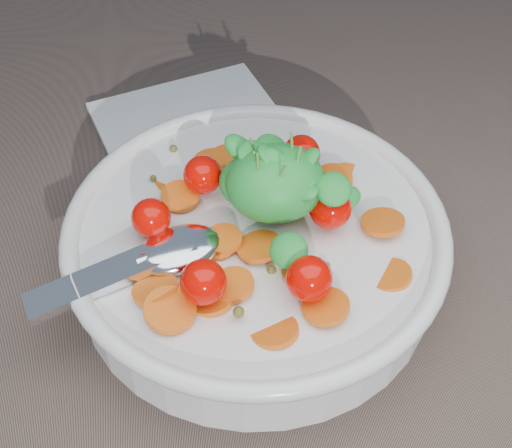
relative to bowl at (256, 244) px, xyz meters
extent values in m
plane|color=#705C50|center=(-0.01, -0.02, -0.04)|extent=(6.00, 6.00, 0.00)
cylinder|color=silver|center=(0.00, 0.00, -0.01)|extent=(0.29, 0.29, 0.06)
torus|color=silver|center=(0.00, 0.00, 0.02)|extent=(0.31, 0.31, 0.02)
cylinder|color=silver|center=(0.00, 0.00, -0.03)|extent=(0.15, 0.15, 0.01)
cylinder|color=brown|center=(0.00, 0.00, -0.01)|extent=(0.26, 0.26, 0.04)
cylinder|color=orange|center=(0.00, -0.10, 0.02)|extent=(0.05, 0.05, 0.02)
cylinder|color=orange|center=(0.09, 0.04, 0.02)|extent=(0.04, 0.04, 0.01)
cylinder|color=orange|center=(-0.03, 0.08, 0.02)|extent=(0.04, 0.04, 0.01)
cylinder|color=orange|center=(0.10, -0.01, 0.03)|extent=(0.04, 0.04, 0.01)
cylinder|color=orange|center=(0.03, -0.05, 0.02)|extent=(0.04, 0.04, 0.01)
cylinder|color=orange|center=(0.04, -0.09, 0.03)|extent=(0.04, 0.04, 0.01)
cylinder|color=orange|center=(-0.06, 0.04, 0.03)|extent=(0.04, 0.04, 0.01)
cylinder|color=orange|center=(0.02, -0.04, 0.02)|extent=(0.05, 0.05, 0.01)
cylinder|color=orange|center=(-0.06, 0.06, 0.02)|extent=(0.05, 0.05, 0.01)
cylinder|color=orange|center=(-0.04, -0.06, 0.02)|extent=(0.04, 0.04, 0.02)
cylinder|color=orange|center=(-0.03, -0.06, 0.02)|extent=(0.05, 0.05, 0.01)
cylinder|color=orange|center=(0.03, 0.04, 0.02)|extent=(0.03, 0.03, 0.01)
cylinder|color=orange|center=(-0.02, 0.08, 0.02)|extent=(0.04, 0.04, 0.01)
cylinder|color=orange|center=(-0.03, 0.06, 0.02)|extent=(0.04, 0.04, 0.02)
cylinder|color=orange|center=(0.07, 0.04, 0.02)|extent=(0.04, 0.04, 0.01)
cylinder|color=orange|center=(0.04, 0.07, 0.02)|extent=(0.04, 0.04, 0.02)
cylinder|color=orange|center=(-0.08, -0.06, 0.03)|extent=(0.04, 0.04, 0.02)
cylinder|color=orange|center=(0.09, -0.06, 0.02)|extent=(0.03, 0.04, 0.02)
cylinder|color=orange|center=(-0.03, -0.01, 0.03)|extent=(0.04, 0.04, 0.01)
cylinder|color=orange|center=(0.07, 0.04, 0.02)|extent=(0.04, 0.04, 0.01)
cylinder|color=orange|center=(0.03, 0.02, 0.03)|extent=(0.05, 0.05, 0.01)
cylinder|color=orange|center=(-0.03, -0.02, 0.02)|extent=(0.04, 0.04, 0.01)
cylinder|color=orange|center=(-0.07, -0.08, 0.03)|extent=(0.05, 0.05, 0.01)
cylinder|color=orange|center=(0.00, -0.02, 0.02)|extent=(0.04, 0.04, 0.02)
sphere|color=brown|center=(0.00, 0.06, 0.02)|extent=(0.01, 0.01, 0.01)
sphere|color=brown|center=(-0.03, -0.01, 0.02)|extent=(0.01, 0.01, 0.01)
sphere|color=brown|center=(0.05, -0.05, 0.02)|extent=(0.01, 0.01, 0.01)
sphere|color=brown|center=(0.01, -0.04, 0.02)|extent=(0.01, 0.01, 0.01)
sphere|color=brown|center=(0.05, 0.06, 0.02)|extent=(0.01, 0.01, 0.01)
sphere|color=brown|center=(0.09, -0.01, 0.02)|extent=(0.01, 0.01, 0.01)
sphere|color=brown|center=(-0.06, 0.10, 0.02)|extent=(0.01, 0.01, 0.01)
sphere|color=brown|center=(-0.08, 0.06, 0.02)|extent=(0.01, 0.01, 0.01)
sphere|color=brown|center=(0.02, -0.04, 0.02)|extent=(0.01, 0.01, 0.01)
sphere|color=brown|center=(-0.01, 0.08, 0.02)|extent=(0.01, 0.01, 0.01)
sphere|color=brown|center=(-0.02, -0.08, 0.03)|extent=(0.01, 0.01, 0.01)
sphere|color=brown|center=(0.05, 0.04, 0.02)|extent=(0.01, 0.01, 0.01)
sphere|color=brown|center=(-0.01, 0.08, 0.03)|extent=(0.01, 0.01, 0.01)
sphere|color=#D10600|center=(0.06, -0.01, 0.04)|extent=(0.03, 0.03, 0.03)
sphere|color=#D10600|center=(0.05, 0.06, 0.04)|extent=(0.03, 0.03, 0.03)
sphere|color=#D10600|center=(-0.04, 0.04, 0.04)|extent=(0.03, 0.03, 0.03)
sphere|color=#D10600|center=(-0.08, 0.00, 0.04)|extent=(0.03, 0.03, 0.03)
sphere|color=#D10600|center=(-0.05, -0.07, 0.04)|extent=(0.03, 0.03, 0.03)
sphere|color=#D10600|center=(0.03, -0.07, 0.04)|extent=(0.03, 0.03, 0.03)
ellipsoid|color=green|center=(0.02, 0.01, 0.06)|extent=(0.08, 0.07, 0.06)
ellipsoid|color=green|center=(0.00, 0.02, 0.05)|extent=(0.04, 0.04, 0.04)
ellipsoid|color=green|center=(0.02, 0.00, 0.06)|extent=(0.02, 0.02, 0.02)
ellipsoid|color=green|center=(0.02, 0.03, 0.07)|extent=(0.03, 0.04, 0.03)
ellipsoid|color=green|center=(0.01, 0.02, 0.06)|extent=(0.04, 0.04, 0.02)
ellipsoid|color=green|center=(0.02, 0.01, 0.08)|extent=(0.03, 0.03, 0.03)
ellipsoid|color=green|center=(0.07, 0.00, 0.04)|extent=(0.03, 0.03, 0.02)
ellipsoid|color=green|center=(0.02, 0.00, 0.06)|extent=(0.03, 0.03, 0.02)
ellipsoid|color=green|center=(0.02, 0.03, 0.06)|extent=(0.03, 0.03, 0.02)
ellipsoid|color=green|center=(0.01, 0.01, 0.06)|extent=(0.03, 0.03, 0.02)
ellipsoid|color=green|center=(0.02, 0.02, 0.06)|extent=(0.03, 0.03, 0.02)
ellipsoid|color=green|center=(0.04, 0.01, 0.07)|extent=(0.03, 0.02, 0.02)
ellipsoid|color=green|center=(0.00, 0.02, 0.07)|extent=(0.03, 0.03, 0.02)
ellipsoid|color=green|center=(0.01, 0.03, 0.06)|extent=(0.03, 0.03, 0.02)
ellipsoid|color=green|center=(0.02, 0.02, 0.06)|extent=(0.04, 0.04, 0.03)
ellipsoid|color=green|center=(0.04, 0.00, 0.07)|extent=(0.02, 0.02, 0.01)
ellipsoid|color=green|center=(0.01, 0.02, 0.07)|extent=(0.03, 0.03, 0.02)
ellipsoid|color=green|center=(-0.01, 0.04, 0.07)|extent=(0.03, 0.03, 0.02)
ellipsoid|color=green|center=(0.02, 0.00, 0.07)|extent=(0.03, 0.03, 0.02)
ellipsoid|color=green|center=(0.03, 0.05, 0.05)|extent=(0.02, 0.02, 0.01)
ellipsoid|color=green|center=(0.01, 0.03, 0.05)|extent=(0.02, 0.02, 0.02)
ellipsoid|color=green|center=(0.04, -0.01, 0.06)|extent=(0.03, 0.03, 0.02)
ellipsoid|color=green|center=(0.02, -0.01, 0.06)|extent=(0.03, 0.03, 0.02)
ellipsoid|color=green|center=(0.02, -0.05, 0.05)|extent=(0.04, 0.04, 0.03)
ellipsoid|color=green|center=(0.02, 0.01, 0.07)|extent=(0.03, 0.03, 0.02)
ellipsoid|color=green|center=(0.01, 0.01, 0.08)|extent=(0.04, 0.04, 0.03)
ellipsoid|color=green|center=(0.06, -0.01, 0.06)|extent=(0.03, 0.03, 0.02)
cylinder|color=#4C8C33|center=(0.01, 0.02, 0.07)|extent=(0.02, 0.01, 0.05)
cylinder|color=#4C8C33|center=(0.01, 0.00, 0.07)|extent=(0.01, 0.01, 0.05)
cylinder|color=#4C8C33|center=(0.03, 0.00, 0.07)|extent=(0.01, 0.02, 0.05)
cylinder|color=#4C8C33|center=(0.03, 0.02, 0.07)|extent=(0.00, 0.01, 0.05)
cylinder|color=#4C8C33|center=(0.01, 0.02, 0.07)|extent=(0.02, 0.02, 0.05)
cylinder|color=#4C8C33|center=(0.00, 0.00, 0.07)|extent=(0.00, 0.01, 0.05)
ellipsoid|color=silver|center=(-0.06, -0.02, 0.03)|extent=(0.08, 0.06, 0.02)
cube|color=silver|center=(-0.11, -0.04, 0.03)|extent=(0.13, 0.06, 0.02)
cylinder|color=silver|center=(-0.08, -0.03, 0.03)|extent=(0.03, 0.02, 0.01)
cube|color=white|center=(-0.04, 0.20, -0.03)|extent=(0.22, 0.20, 0.01)
camera|label=1|loc=(-0.05, -0.38, 0.43)|focal=50.00mm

